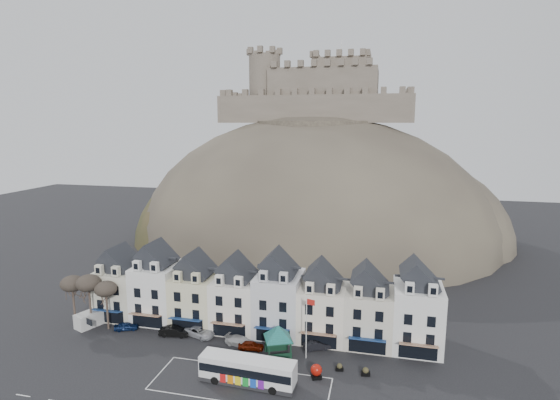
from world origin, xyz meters
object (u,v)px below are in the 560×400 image
Objects in this scene: bus at (248,369)px; red_buoy at (316,371)px; car_charcoal at (317,345)px; bus_shelter at (278,332)px; white_van at (92,318)px; car_navy at (126,326)px; car_black at (174,331)px; car_silver at (199,332)px; flagpole at (307,323)px; car_maroon at (251,346)px; car_white at (240,341)px.

bus is 6.68× the size of red_buoy.
bus is 12.57m from car_charcoal.
white_van is at bearing 151.99° from bus_shelter.
car_black is (8.25, -0.04, 0.13)m from car_navy.
car_navy is (6.27, -0.28, -0.55)m from white_van.
car_silver is (-19.01, 6.84, -0.23)m from red_buoy.
car_silver is at bearing 171.70° from flagpole.
car_black is at bearing 149.21° from bus_shelter.
bus is 14.83m from car_silver.
car_maroon is (27.07, -1.56, -0.55)m from white_van.
bus reaches higher than car_navy.
car_white reaches higher than car_maroon.
car_charcoal is at bearing -71.65° from car_white.
bus is 8.77m from red_buoy.
car_white is at bearing -114.62° from car_navy.
car_maroon is 0.94× the size of car_charcoal.
bus_shelter is at bearing -94.87° from car_white.
white_van is 1.22× the size of car_black.
car_black reaches higher than car_charcoal.
flagpole reaches higher than car_charcoal.
car_maroon is 9.48m from car_charcoal.
bus_shelter is 1.47× the size of car_black.
bus is at bearing -130.49° from car_black.
white_van reaches higher than car_maroon.
bus_shelter is at bearing 98.73° from car_charcoal.
car_maroon is (-2.01, 7.97, -1.26)m from bus.
bus is 30.62m from white_van.
bus is at bearing -115.64° from car_silver.
red_buoy is 23.48m from car_black.
car_silver is (-13.07, 2.94, -2.89)m from bus_shelter.
car_maroon is at bearing 154.65° from red_buoy.
car_navy is 0.99× the size of car_maroon.
bus is 8.31m from car_maroon.
car_black is 21.78m from car_charcoal.
red_buoy is 0.39× the size of car_white.
white_van is 14.53m from car_black.
flagpole is at bearing 135.20° from car_charcoal.
car_navy is 11.95m from car_silver.
white_van is 6.30m from car_navy.
bus is 2.68× the size of car_black.
red_buoy is (5.94, -3.90, -2.65)m from bus_shelter.
red_buoy is 37.76m from white_van.
red_buoy reaches higher than car_black.
car_silver is at bearing 67.06° from car_charcoal.
bus_shelter is (2.19, 7.06, 1.70)m from bus.
car_maroon is (1.85, -0.77, -0.06)m from car_white.
bus reaches higher than red_buoy.
red_buoy is 20.21m from car_silver.
bus_shelter reaches higher than car_maroon.
car_navy is 20.84m from car_maroon.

